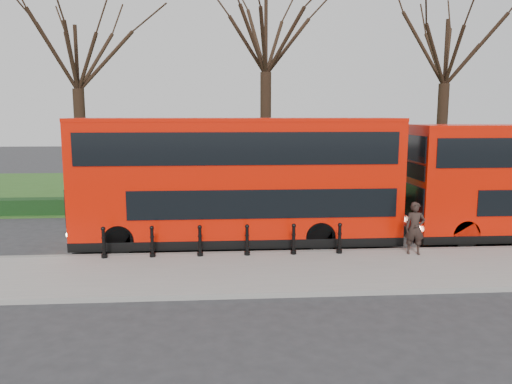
{
  "coord_description": "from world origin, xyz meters",
  "views": [
    {
      "loc": [
        -0.5,
        -17.57,
        4.84
      ],
      "look_at": [
        0.79,
        0.5,
        2.0
      ],
      "focal_mm": 35.0,
      "sensor_mm": 36.0,
      "label": 1
    }
  ],
  "objects": [
    {
      "name": "yellow_line_inner",
      "position": [
        0.0,
        -0.5,
        0.01
      ],
      "size": [
        60.0,
        0.1,
        0.01
      ],
      "primitive_type": "cube",
      "color": "yellow",
      "rests_on": "ground"
    },
    {
      "name": "ground",
      "position": [
        0.0,
        0.0,
        0.0
      ],
      "size": [
        120.0,
        120.0,
        0.0
      ],
      "primitive_type": "plane",
      "color": "#28282B",
      "rests_on": "ground"
    },
    {
      "name": "yellow_line_outer",
      "position": [
        0.0,
        -0.7,
        0.01
      ],
      "size": [
        60.0,
        0.1,
        0.01
      ],
      "primitive_type": "cube",
      "color": "yellow",
      "rests_on": "ground"
    },
    {
      "name": "bus_lead",
      "position": [
        0.12,
        0.65,
        2.36
      ],
      "size": [
        11.78,
        2.7,
        4.69
      ],
      "color": "red",
      "rests_on": "ground"
    },
    {
      "name": "tree_left",
      "position": [
        -8.0,
        10.0,
        8.15
      ],
      "size": [
        7.18,
        7.18,
        11.22
      ],
      "color": "black",
      "rests_on": "ground"
    },
    {
      "name": "tree_mid",
      "position": [
        2.0,
        10.0,
        9.37
      ],
      "size": [
        8.24,
        8.24,
        12.87
      ],
      "color": "black",
      "rests_on": "ground"
    },
    {
      "name": "pavement",
      "position": [
        0.0,
        -3.0,
        0.07
      ],
      "size": [
        60.0,
        4.0,
        0.15
      ],
      "primitive_type": "cube",
      "color": "gray",
      "rests_on": "ground"
    },
    {
      "name": "hedge",
      "position": [
        0.0,
        6.8,
        0.4
      ],
      "size": [
        60.0,
        0.9,
        0.8
      ],
      "primitive_type": "cube",
      "color": "black",
      "rests_on": "ground"
    },
    {
      "name": "tree_right",
      "position": [
        12.0,
        10.0,
        8.62
      ],
      "size": [
        7.59,
        7.59,
        11.85
      ],
      "color": "black",
      "rests_on": "ground"
    },
    {
      "name": "bollard_row",
      "position": [
        -0.43,
        -1.35,
        0.65
      ],
      "size": [
        8.01,
        0.15,
        1.0
      ],
      "color": "black",
      "rests_on": "pavement"
    },
    {
      "name": "kerb",
      "position": [
        0.0,
        -1.0,
        0.07
      ],
      "size": [
        60.0,
        0.25,
        0.16
      ],
      "primitive_type": "cube",
      "color": "slate",
      "rests_on": "ground"
    },
    {
      "name": "grass_verge",
      "position": [
        0.0,
        15.0,
        0.03
      ],
      "size": [
        60.0,
        18.0,
        0.06
      ],
      "primitive_type": "cube",
      "color": "#284D19",
      "rests_on": "ground"
    },
    {
      "name": "pedestrian",
      "position": [
        6.0,
        -1.63,
        1.04
      ],
      "size": [
        0.73,
        0.57,
        1.78
      ],
      "primitive_type": "imported",
      "rotation": [
        0.0,
        0.0,
        -0.25
      ],
      "color": "black",
      "rests_on": "pavement"
    }
  ]
}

